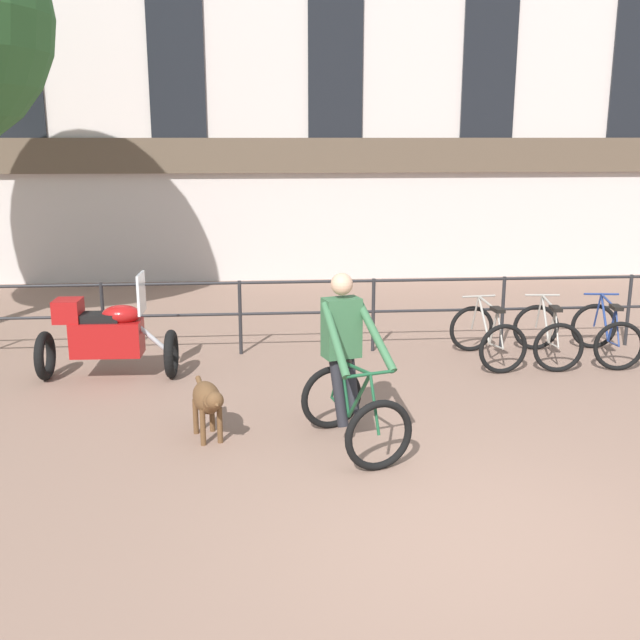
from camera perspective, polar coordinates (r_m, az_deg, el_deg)
ground_plane at (r=6.04m, az=11.73°, el=-16.21°), size 60.00×60.00×0.00m
canal_railing at (r=10.57m, az=4.09°, el=1.34°), size 15.05×0.05×1.05m
building_facade at (r=16.12m, az=1.06°, el=18.79°), size 18.00×0.72×8.79m
cyclist_with_bike at (r=7.35m, az=2.16°, el=-3.81°), size 1.00×1.32×1.70m
dog at (r=7.61m, az=-8.55°, el=-6.04°), size 0.40×0.85×0.61m
parked_motorcycle at (r=9.74m, az=-16.00°, el=-1.15°), size 1.71×0.67×1.35m
parked_bicycle_near_lamp at (r=10.35m, az=12.60°, el=-1.23°), size 0.78×1.18×0.86m
parked_bicycle_mid_left at (r=10.63m, az=16.90°, el=-1.11°), size 0.75×1.16×0.86m
parked_bicycle_mid_right at (r=10.96m, az=20.97°, el=-0.99°), size 0.79×1.18×0.86m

